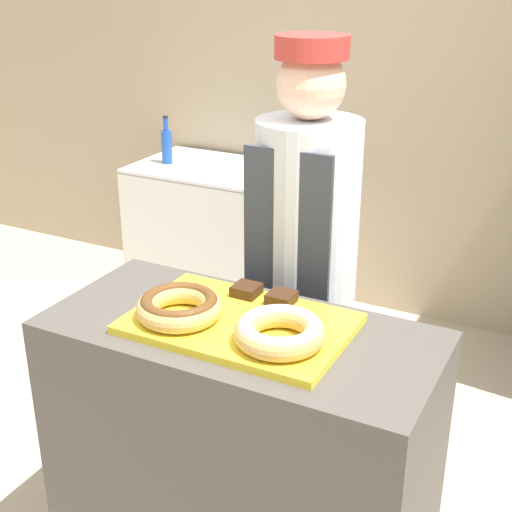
% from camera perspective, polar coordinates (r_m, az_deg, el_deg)
% --- Properties ---
extents(wall_back, '(8.00, 0.06, 2.70)m').
position_cam_1_polar(wall_back, '(3.81, 14.67, 13.95)').
color(wall_back, tan).
rests_on(wall_back, ground_plane).
extents(display_counter, '(1.12, 0.53, 0.93)m').
position_cam_1_polar(display_counter, '(2.27, -1.21, -16.15)').
color(display_counter, '#4C4742').
rests_on(display_counter, ground_plane).
extents(serving_tray, '(0.61, 0.40, 0.02)m').
position_cam_1_polar(serving_tray, '(2.00, -1.33, -5.43)').
color(serving_tray, yellow).
rests_on(serving_tray, display_counter).
extents(donut_chocolate_glaze, '(0.24, 0.24, 0.07)m').
position_cam_1_polar(donut_chocolate_glaze, '(2.00, -6.17, -3.99)').
color(donut_chocolate_glaze, tan).
rests_on(donut_chocolate_glaze, serving_tray).
extents(donut_light_glaze, '(0.24, 0.24, 0.07)m').
position_cam_1_polar(donut_light_glaze, '(1.86, 1.92, -6.01)').
color(donut_light_glaze, tan).
rests_on(donut_light_glaze, serving_tray).
extents(brownie_back_left, '(0.08, 0.08, 0.03)m').
position_cam_1_polar(brownie_back_left, '(2.13, -0.77, -2.74)').
color(brownie_back_left, '#382111').
rests_on(brownie_back_left, serving_tray).
extents(brownie_back_right, '(0.08, 0.08, 0.03)m').
position_cam_1_polar(brownie_back_right, '(2.08, 2.04, -3.37)').
color(brownie_back_right, '#382111').
rests_on(brownie_back_right, serving_tray).
extents(baker_person, '(0.35, 0.35, 1.68)m').
position_cam_1_polar(baker_person, '(2.45, 3.91, -1.32)').
color(baker_person, '#4C4C51').
rests_on(baker_person, ground_plane).
extents(chest_freezer, '(0.98, 0.60, 0.81)m').
position_cam_1_polar(chest_freezer, '(4.11, -2.71, 1.68)').
color(chest_freezer, white).
rests_on(chest_freezer, ground_plane).
extents(bottle_blue, '(0.06, 0.06, 0.26)m').
position_cam_1_polar(bottle_blue, '(4.00, 1.28, 8.66)').
color(bottle_blue, '#1E4CB2').
rests_on(bottle_blue, chest_freezer).
extents(bottle_green, '(0.06, 0.06, 0.24)m').
position_cam_1_polar(bottle_green, '(3.85, 0.52, 7.94)').
color(bottle_green, '#2D8C38').
rests_on(bottle_green, chest_freezer).
extents(bottle_blue_b, '(0.06, 0.06, 0.27)m').
position_cam_1_polar(bottle_blue_b, '(4.08, -7.16, 8.80)').
color(bottle_blue_b, '#1E4CB2').
rests_on(bottle_blue_b, chest_freezer).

